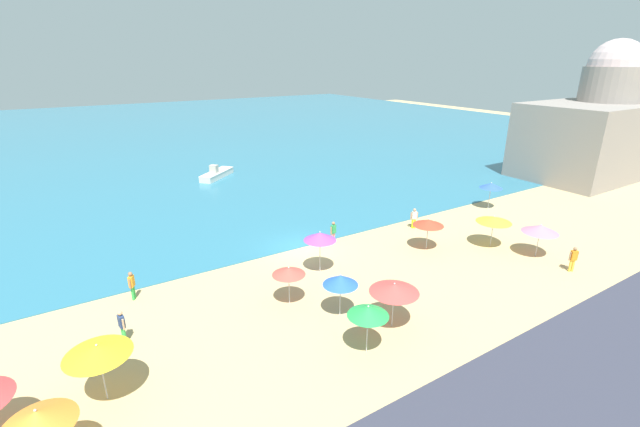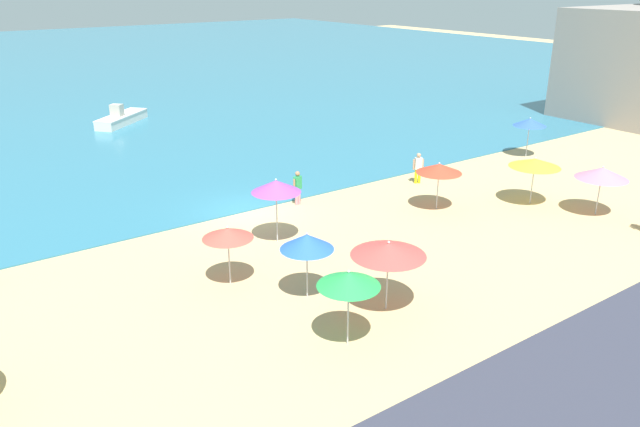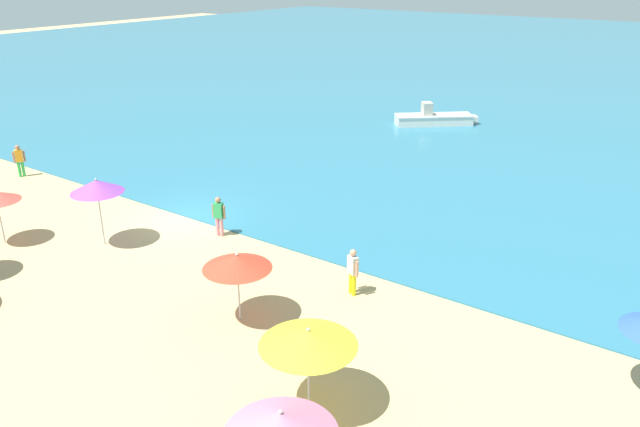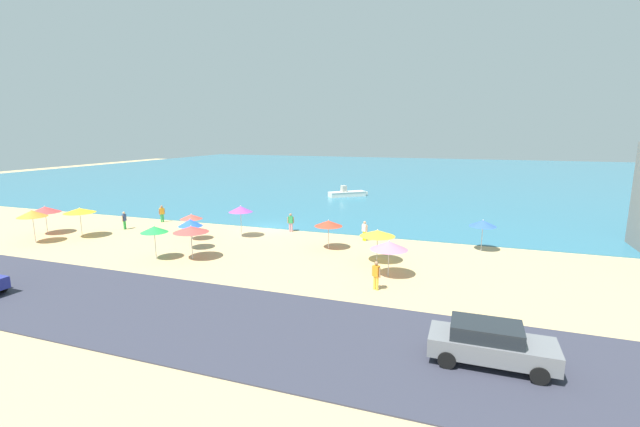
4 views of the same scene
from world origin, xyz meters
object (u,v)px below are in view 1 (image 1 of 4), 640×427
(beach_umbrella_3, at_px, (340,280))
(skiff_nearshore, at_px, (217,174))
(beach_umbrella_9, at_px, (320,236))
(beach_umbrella_11, at_px, (491,186))
(bather_0, at_px, (414,217))
(bather_2, at_px, (573,258))
(bather_1, at_px, (132,284))
(beach_umbrella_2, at_px, (368,311))
(beach_umbrella_4, at_px, (428,222))
(beach_umbrella_8, at_px, (97,350))
(bather_3, at_px, (122,324))
(harbor_fortress, at_px, (592,127))
(beach_umbrella_5, at_px, (37,418))
(beach_umbrella_1, at_px, (289,271))
(beach_umbrella_0, at_px, (394,288))
(beach_umbrella_7, at_px, (540,229))
(beach_umbrella_10, at_px, (494,219))
(bather_4, at_px, (333,231))

(beach_umbrella_3, xyz_separation_m, skiff_nearshore, (3.69, 28.63, -1.54))
(beach_umbrella_9, xyz_separation_m, beach_umbrella_11, (18.47, 2.14, -0.29))
(bather_0, xyz_separation_m, bather_2, (3.14, -10.26, 0.02))
(beach_umbrella_9, relative_size, bather_1, 1.63)
(beach_umbrella_2, relative_size, beach_umbrella_4, 1.07)
(beach_umbrella_2, xyz_separation_m, skiff_nearshore, (4.35, 31.64, -1.64))
(beach_umbrella_8, distance_m, skiff_nearshore, 32.04)
(beach_umbrella_9, xyz_separation_m, bather_2, (12.93, -8.05, -1.43))
(bather_0, bearing_deg, bather_3, -171.41)
(beach_umbrella_8, height_order, harbor_fortress, harbor_fortress)
(beach_umbrella_2, height_order, beach_umbrella_9, beach_umbrella_9)
(beach_umbrella_3, xyz_separation_m, bather_2, (14.55, -3.61, -1.08))
(beach_umbrella_2, distance_m, beach_umbrella_8, 10.50)
(beach_umbrella_5, xyz_separation_m, beach_umbrella_9, (14.16, 7.00, 0.02))
(beach_umbrella_1, relative_size, beach_umbrella_9, 0.81)
(beach_umbrella_9, bearing_deg, bather_0, 12.70)
(beach_umbrella_2, relative_size, bather_3, 1.48)
(beach_umbrella_0, bearing_deg, beach_umbrella_11, 25.19)
(beach_umbrella_0, bearing_deg, bather_3, 153.33)
(beach_umbrella_4, xyz_separation_m, beach_umbrella_7, (5.29, -4.59, -0.01))
(skiff_nearshore, xyz_separation_m, harbor_fortress, (34.62, -20.36, 4.78))
(beach_umbrella_2, relative_size, beach_umbrella_11, 1.02)
(beach_umbrella_3, distance_m, beach_umbrella_10, 13.60)
(beach_umbrella_2, distance_m, skiff_nearshore, 31.98)
(bather_2, bearing_deg, harbor_fortress, 26.56)
(beach_umbrella_3, bearing_deg, bather_1, 140.02)
(beach_umbrella_7, distance_m, beach_umbrella_10, 2.84)
(beach_umbrella_2, bearing_deg, beach_umbrella_11, 24.82)
(beach_umbrella_5, bearing_deg, bather_1, 67.34)
(beach_umbrella_3, height_order, beach_umbrella_9, beach_umbrella_9)
(beach_umbrella_5, bearing_deg, bather_0, 21.02)
(beach_umbrella_2, height_order, bather_3, beach_umbrella_2)
(beach_umbrella_4, height_order, skiff_nearshore, beach_umbrella_4)
(skiff_nearshore, bearing_deg, bather_0, -70.66)
(beach_umbrella_9, xyz_separation_m, bather_0, (9.79, 2.21, -1.44))
(beach_umbrella_7, relative_size, bather_1, 1.39)
(bather_2, height_order, bather_3, bather_2)
(beach_umbrella_7, distance_m, bather_0, 8.59)
(beach_umbrella_11, height_order, harbor_fortress, harbor_fortress)
(beach_umbrella_2, distance_m, beach_umbrella_9, 7.80)
(beach_umbrella_10, bearing_deg, beach_umbrella_9, 165.54)
(beach_umbrella_4, height_order, beach_umbrella_9, beach_umbrella_9)
(beach_umbrella_3, bearing_deg, beach_umbrella_5, -168.52)
(beach_umbrella_9, distance_m, beach_umbrella_11, 18.59)
(beach_umbrella_7, bearing_deg, beach_umbrella_5, -177.14)
(bather_4, xyz_separation_m, harbor_fortress, (33.65, 0.71, 4.33))
(beach_umbrella_10, distance_m, bather_1, 22.80)
(bather_0, xyz_separation_m, bather_4, (-6.74, 0.91, 0.01))
(beach_umbrella_8, bearing_deg, skiff_nearshore, 63.27)
(beach_umbrella_9, bearing_deg, beach_umbrella_10, -14.46)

